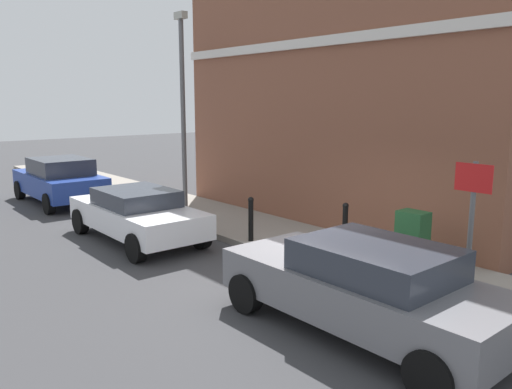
% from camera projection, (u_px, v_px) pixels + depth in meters
% --- Properties ---
extents(ground, '(80.00, 80.00, 0.00)m').
position_uv_depth(ground, '(305.00, 290.00, 9.21)').
color(ground, '#38383A').
extents(sidewalk, '(2.45, 30.00, 0.15)m').
position_uv_depth(sidewalk, '(206.00, 214.00, 14.96)').
color(sidewalk, gray).
rests_on(sidewalk, ground).
extents(corner_building, '(6.29, 10.31, 8.54)m').
position_uv_depth(corner_building, '(382.00, 69.00, 14.80)').
color(corner_building, brown).
rests_on(corner_building, ground).
extents(car_grey, '(1.86, 4.39, 1.39)m').
position_uv_depth(car_grey, '(364.00, 286.00, 7.37)').
color(car_grey, slate).
rests_on(car_grey, ground).
extents(car_white, '(1.89, 4.23, 1.27)m').
position_uv_depth(car_white, '(137.00, 213.00, 12.33)').
color(car_white, silver).
rests_on(car_white, ground).
extents(car_blue, '(1.99, 4.21, 1.51)m').
position_uv_depth(car_blue, '(60.00, 180.00, 16.86)').
color(car_blue, navy).
rests_on(car_blue, ground).
extents(utility_cabinet, '(0.46, 0.61, 1.15)m').
position_uv_depth(utility_cabinet, '(412.00, 243.00, 9.77)').
color(utility_cabinet, '#1E4C28').
rests_on(utility_cabinet, sidewalk).
extents(bollard_near_cabinet, '(0.14, 0.14, 1.04)m').
position_uv_depth(bollard_near_cabinet, '(345.00, 224.00, 11.13)').
color(bollard_near_cabinet, black).
rests_on(bollard_near_cabinet, sidewalk).
extents(bollard_far_kerb, '(0.14, 0.14, 1.04)m').
position_uv_depth(bollard_far_kerb, '(251.00, 218.00, 11.78)').
color(bollard_far_kerb, black).
rests_on(bollard_far_kerb, sidewalk).
extents(street_sign, '(0.08, 0.60, 2.30)m').
position_uv_depth(street_sign, '(472.00, 212.00, 7.93)').
color(street_sign, '#59595B').
rests_on(street_sign, sidewalk).
extents(lamppost, '(0.20, 0.44, 5.72)m').
position_uv_depth(lamppost, '(183.00, 103.00, 15.12)').
color(lamppost, '#59595B').
rests_on(lamppost, sidewalk).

